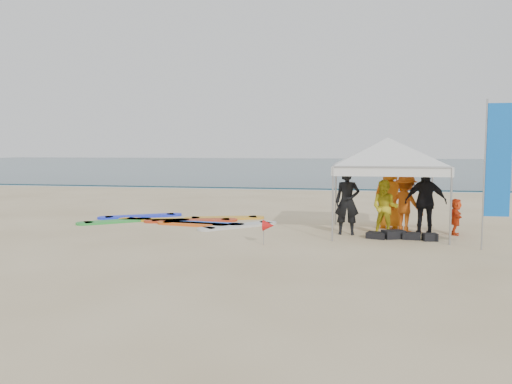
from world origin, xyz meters
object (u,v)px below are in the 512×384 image
Objects in this scene: marker_pennant at (268,226)px; person_yellow at (385,208)px; person_black_a at (347,202)px; person_black_b at (426,202)px; person_orange_b at (390,196)px; canopy_tent at (388,138)px; person_seated at (456,217)px; surfboard_spread at (183,221)px; person_orange_a at (406,203)px; feather_flag at (497,162)px.

person_yellow is at bearing 34.21° from marker_pennant.
person_black_b reaches higher than person_black_a.
canopy_tent is at bearing 90.02° from person_orange_b.
person_seated reaches higher than marker_pennant.
surfboard_spread is at bearing -175.02° from person_yellow.
person_orange_a reaches higher than person_yellow.
canopy_tent is (-1.90, -0.14, 2.20)m from person_seated.
person_yellow reaches higher than person_seated.
marker_pennant is (-4.06, -2.13, -0.45)m from person_black_b.
person_seated is at bearing 102.02° from feather_flag.
person_black_a is at bearing 56.60° from person_orange_b.
person_black_a is at bearing -161.49° from canopy_tent.
person_seated is 0.25× the size of canopy_tent.
surfboard_spread is (-5.30, 1.39, -0.89)m from person_black_a.
person_orange_a is 7.04m from surfboard_spread.
person_yellow is 0.25× the size of surfboard_spread.
canopy_tent reaches higher than person_black_b.
marker_pennant is 4.77m from surfboard_spread.
person_orange_a is at bearing 36.01° from marker_pennant.
person_black_a is 1.05m from person_yellow.
person_orange_a is 2.63× the size of marker_pennant.
marker_pennant is at bearing -44.64° from surfboard_spread.
person_orange_b is at bearing 96.67° from person_yellow.
person_black_a is at bearing 45.27° from marker_pennant.
marker_pennant is (-1.93, -1.94, -0.43)m from person_black_a.
person_black_b is at bearing 22.91° from person_yellow.
person_yellow is 0.79× the size of person_orange_b.
person_yellow is 0.37× the size of canopy_tent.
canopy_tent reaches higher than person_black_a.
person_seated is at bearing 26.49° from marker_pennant.
person_orange_b is (1.26, 1.33, 0.06)m from person_black_a.
person_yellow is 0.85m from person_orange_a.
person_black_b is at bearing 126.32° from feather_flag.
person_black_b is (0.48, -0.47, 0.10)m from person_orange_a.
person_yellow is 1.51× the size of person_seated.
person_black_b is at bearing 177.44° from person_orange_a.
person_black_b reaches higher than person_orange_a.
person_black_b is 7.58m from surfboard_spread.
feather_flag is 9.46m from surfboard_spread.
person_orange_a is 3.14m from feather_flag.
person_seated is 5.49m from marker_pennant.
person_black_a reaches higher than marker_pennant.
person_orange_b is at bearing 126.68° from feather_flag.
person_orange_a is at bearing 27.43° from canopy_tent.
canopy_tent is at bearing 140.20° from feather_flag.
person_black_a reaches higher than person_yellow.
person_black_b is 2.49m from feather_flag.
person_black_a is 0.52× the size of feather_flag.
person_yellow is (1.03, 0.07, -0.15)m from person_black_a.
person_black_b is 1.85× the size of person_seated.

